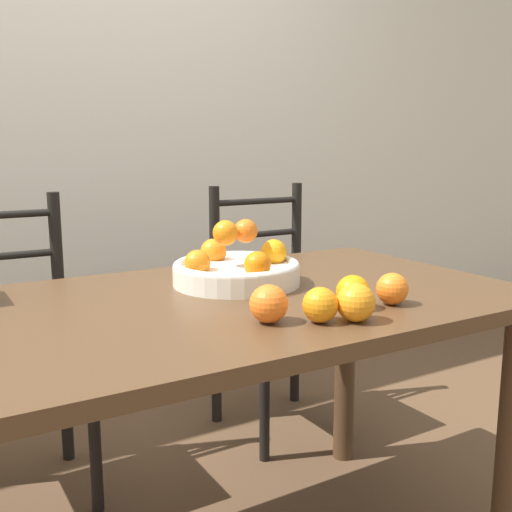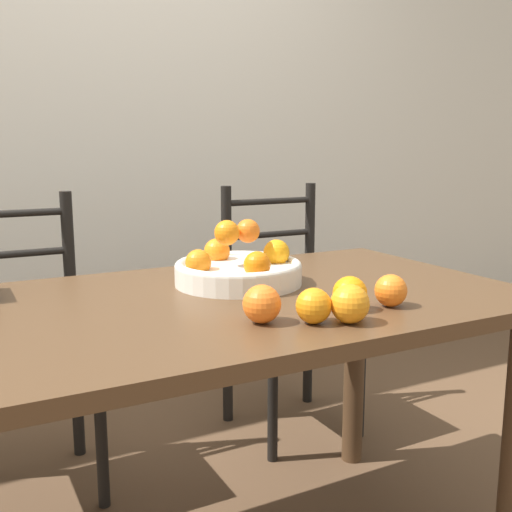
{
  "view_description": "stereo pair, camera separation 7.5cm",
  "coord_description": "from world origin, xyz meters",
  "px_view_note": "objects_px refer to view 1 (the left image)",
  "views": [
    {
      "loc": [
        -0.61,
        -1.2,
        1.08
      ],
      "look_at": [
        0.11,
        0.01,
        0.82
      ],
      "focal_mm": 42.0,
      "sensor_mm": 36.0,
      "label": 1
    },
    {
      "loc": [
        -0.55,
        -1.24,
        1.08
      ],
      "look_at": [
        0.11,
        0.01,
        0.82
      ],
      "focal_mm": 42.0,
      "sensor_mm": 36.0,
      "label": 2
    }
  ],
  "objects_px": {
    "orange_loose_2": "(270,304)",
    "orange_loose_4": "(353,292)",
    "fruit_bowl": "(236,268)",
    "orange_loose_0": "(320,305)",
    "orange_loose_3": "(356,303)",
    "chair_left": "(8,352)",
    "chair_right": "(276,309)",
    "orange_loose_1": "(392,289)"
  },
  "relations": [
    {
      "from": "orange_loose_3",
      "to": "orange_loose_4",
      "type": "relative_size",
      "value": 1.06
    },
    {
      "from": "fruit_bowl",
      "to": "orange_loose_1",
      "type": "relative_size",
      "value": 4.53
    },
    {
      "from": "orange_loose_3",
      "to": "orange_loose_4",
      "type": "distance_m",
      "value": 0.1
    },
    {
      "from": "orange_loose_4",
      "to": "chair_right",
      "type": "xyz_separation_m",
      "value": [
        0.38,
        0.9,
        -0.3
      ]
    },
    {
      "from": "orange_loose_0",
      "to": "orange_loose_3",
      "type": "distance_m",
      "value": 0.07
    },
    {
      "from": "chair_left",
      "to": "chair_right",
      "type": "distance_m",
      "value": 0.97
    },
    {
      "from": "orange_loose_4",
      "to": "orange_loose_2",
      "type": "bearing_deg",
      "value": 178.69
    },
    {
      "from": "orange_loose_4",
      "to": "orange_loose_0",
      "type": "bearing_deg",
      "value": -159.3
    },
    {
      "from": "fruit_bowl",
      "to": "orange_loose_4",
      "type": "distance_m",
      "value": 0.35
    },
    {
      "from": "fruit_bowl",
      "to": "chair_left",
      "type": "xyz_separation_m",
      "value": [
        -0.48,
        0.56,
        -0.31
      ]
    },
    {
      "from": "orange_loose_4",
      "to": "orange_loose_3",
      "type": "bearing_deg",
      "value": -126.55
    },
    {
      "from": "orange_loose_2",
      "to": "chair_left",
      "type": "distance_m",
      "value": 1.02
    },
    {
      "from": "orange_loose_0",
      "to": "orange_loose_1",
      "type": "bearing_deg",
      "value": 7.74
    },
    {
      "from": "orange_loose_1",
      "to": "orange_loose_2",
      "type": "relative_size",
      "value": 0.92
    },
    {
      "from": "fruit_bowl",
      "to": "orange_loose_1",
      "type": "bearing_deg",
      "value": -60.5
    },
    {
      "from": "chair_right",
      "to": "orange_loose_2",
      "type": "bearing_deg",
      "value": -123.97
    },
    {
      "from": "orange_loose_2",
      "to": "orange_loose_3",
      "type": "bearing_deg",
      "value": -28.52
    },
    {
      "from": "orange_loose_3",
      "to": "orange_loose_2",
      "type": "bearing_deg",
      "value": 151.48
    },
    {
      "from": "fruit_bowl",
      "to": "chair_right",
      "type": "xyz_separation_m",
      "value": [
        0.48,
        0.56,
        -0.31
      ]
    },
    {
      "from": "orange_loose_1",
      "to": "orange_loose_3",
      "type": "bearing_deg",
      "value": -158.59
    },
    {
      "from": "orange_loose_2",
      "to": "orange_loose_4",
      "type": "bearing_deg",
      "value": -1.31
    },
    {
      "from": "fruit_bowl",
      "to": "orange_loose_1",
      "type": "xyz_separation_m",
      "value": [
        0.2,
        -0.35,
        -0.01
      ]
    },
    {
      "from": "orange_loose_3",
      "to": "fruit_bowl",
      "type": "bearing_deg",
      "value": 96.06
    },
    {
      "from": "orange_loose_0",
      "to": "orange_loose_4",
      "type": "relative_size",
      "value": 0.97
    },
    {
      "from": "orange_loose_0",
      "to": "orange_loose_3",
      "type": "xyz_separation_m",
      "value": [
        0.07,
        -0.03,
        0.0
      ]
    },
    {
      "from": "orange_loose_2",
      "to": "orange_loose_4",
      "type": "distance_m",
      "value": 0.21
    },
    {
      "from": "orange_loose_3",
      "to": "orange_loose_0",
      "type": "bearing_deg",
      "value": 154.45
    },
    {
      "from": "orange_loose_0",
      "to": "chair_left",
      "type": "height_order",
      "value": "chair_left"
    },
    {
      "from": "orange_loose_0",
      "to": "chair_left",
      "type": "distance_m",
      "value": 1.1
    },
    {
      "from": "orange_loose_0",
      "to": "orange_loose_1",
      "type": "xyz_separation_m",
      "value": [
        0.22,
        0.03,
        -0.0
      ]
    },
    {
      "from": "fruit_bowl",
      "to": "orange_loose_0",
      "type": "height_order",
      "value": "fruit_bowl"
    },
    {
      "from": "orange_loose_1",
      "to": "orange_loose_2",
      "type": "height_order",
      "value": "orange_loose_2"
    },
    {
      "from": "orange_loose_4",
      "to": "chair_left",
      "type": "distance_m",
      "value": 1.12
    },
    {
      "from": "orange_loose_2",
      "to": "chair_right",
      "type": "height_order",
      "value": "chair_right"
    },
    {
      "from": "orange_loose_1",
      "to": "orange_loose_2",
      "type": "bearing_deg",
      "value": 176.09
    },
    {
      "from": "fruit_bowl",
      "to": "chair_left",
      "type": "relative_size",
      "value": 0.35
    },
    {
      "from": "orange_loose_3",
      "to": "orange_loose_4",
      "type": "bearing_deg",
      "value": 53.45
    },
    {
      "from": "orange_loose_2",
      "to": "fruit_bowl",
      "type": "bearing_deg",
      "value": 72.12
    },
    {
      "from": "orange_loose_3",
      "to": "chair_left",
      "type": "height_order",
      "value": "chair_left"
    },
    {
      "from": "orange_loose_3",
      "to": "chair_right",
      "type": "relative_size",
      "value": 0.08
    },
    {
      "from": "orange_loose_0",
      "to": "chair_left",
      "type": "bearing_deg",
      "value": 116.05
    },
    {
      "from": "orange_loose_4",
      "to": "chair_left",
      "type": "height_order",
      "value": "chair_left"
    }
  ]
}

